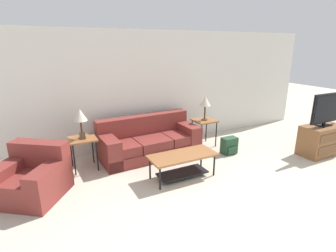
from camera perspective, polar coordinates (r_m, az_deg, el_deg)
name	(u,v)px	position (r m, az deg, el deg)	size (l,w,h in m)	color
wall_back	(154,89)	(6.09, -3.06, 7.99)	(8.99, 0.06, 2.60)	silver
couch	(149,142)	(5.63, -4.16, -3.40)	(2.13, 0.99, 0.82)	maroon
armchair	(32,179)	(4.64, -27.48, -10.19)	(1.27, 1.27, 0.80)	maroon
coffee_table	(183,160)	(4.66, 3.19, -7.50)	(1.20, 0.53, 0.44)	#935B33
side_table_left	(83,142)	(5.14, -18.06, -3.29)	(0.49, 0.47, 0.62)	#935B33
side_table_right	(204,123)	(6.12, 7.91, 0.66)	(0.49, 0.47, 0.62)	#935B33
table_lamp_left	(80,116)	(4.99, -18.58, 2.11)	(0.25, 0.25, 0.56)	#472D1E
table_lamp_right	(205,102)	(6.00, 8.11, 5.25)	(0.25, 0.25, 0.56)	#472D1E
tv_console	(321,140)	(6.52, 30.32, -2.64)	(0.94, 0.50, 0.64)	brown
television	(327,109)	(6.35, 31.24, 3.21)	(0.85, 0.20, 0.69)	black
backpack	(229,146)	(5.87, 13.20, -4.20)	(0.34, 0.28, 0.36)	#23472D
picture_frame	(82,136)	(5.02, -18.14, -2.08)	(0.10, 0.04, 0.13)	#4C3828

